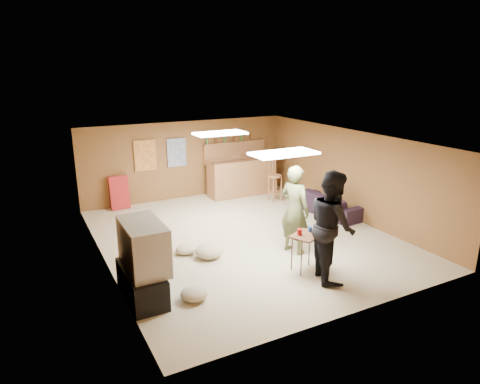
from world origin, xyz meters
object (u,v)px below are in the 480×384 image
tv_body (143,246)px  person_olive (295,210)px  tray_table (305,253)px  person_black (332,226)px  sofa (330,204)px  bar_counter (242,177)px

tv_body → person_olive: bearing=6.3°
tray_table → person_black: bearing=-60.3°
person_black → sofa: person_black is taller
tv_body → sofa: size_ratio=0.59×
person_olive → sofa: 2.71m
person_black → tray_table: size_ratio=2.75×
bar_counter → sofa: bearing=-65.2°
person_olive → tv_body: bearing=76.1°
person_black → bar_counter: bearing=8.9°
person_olive → tray_table: size_ratio=2.53×
tv_body → sofa: (5.35, 1.86, -0.63)m
person_black → person_olive: bearing=16.6°
tv_body → sofa: tv_body is taller
tv_body → person_black: bearing=-15.8°
tv_body → tray_table: 2.97m
bar_counter → person_black: person_black is taller
person_olive → sofa: person_olive is taller
person_olive → tray_table: 1.03m
tv_body → sofa: bearing=19.2°
person_olive → sofa: bearing=-75.3°
person_black → sofa: size_ratio=1.06×
tv_body → bar_counter: 6.09m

